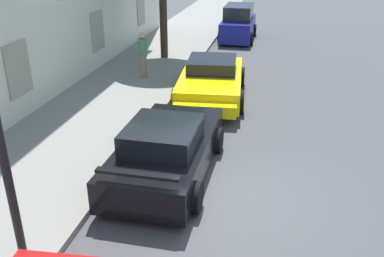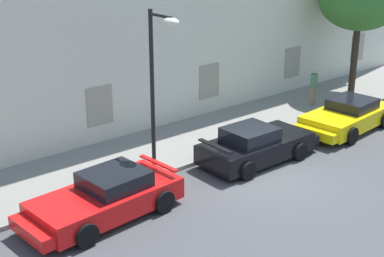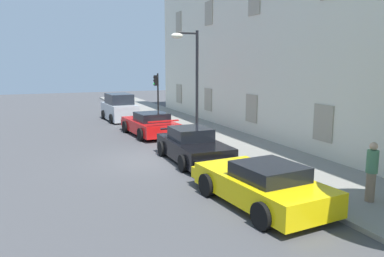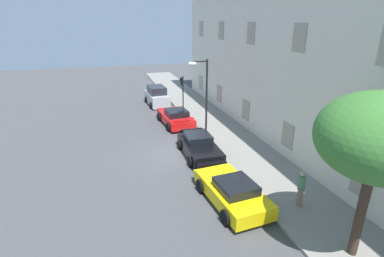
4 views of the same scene
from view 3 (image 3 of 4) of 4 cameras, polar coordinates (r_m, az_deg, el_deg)
The scene contains 10 objects.
ground_plane at distance 15.99m, azimuth -5.32°, elevation -4.76°, with size 80.00×80.00×0.00m, color #444447.
sidewalk at distance 17.71m, azimuth 8.25°, elevation -3.16°, with size 60.00×3.82×0.14m, color gray.
building_facade at distance 19.70m, azimuth 18.91°, elevation 15.59°, with size 34.60×4.51×12.31m.
sportscar_red_lead at distance 21.59m, azimuth -6.50°, elevation 0.62°, with size 4.91×2.46×1.31m.
sportscar_yellow_flank at distance 15.53m, azimuth 0.41°, elevation -2.92°, with size 4.66×2.15×1.35m.
sportscar_white_middle at distance 11.19m, azimuth 9.86°, elevation -8.13°, with size 4.86×2.52×1.27m.
hatchback_parked at distance 27.32m, azimuth -10.85°, elevation 2.98°, with size 3.95×2.10×1.90m.
traffic_light at distance 24.49m, azimuth -5.31°, elevation 5.86°, with size 0.22×0.36×3.23m.
street_lamp at distance 18.82m, azimuth -0.47°, elevation 9.50°, with size 0.44×1.42×5.43m.
pedestrian_admiring at distance 11.81m, azimuth 25.35°, elevation -5.78°, with size 0.42×0.42×1.71m.
Camera 3 is at (14.79, -4.56, 3.99)m, focal length 35.55 mm.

